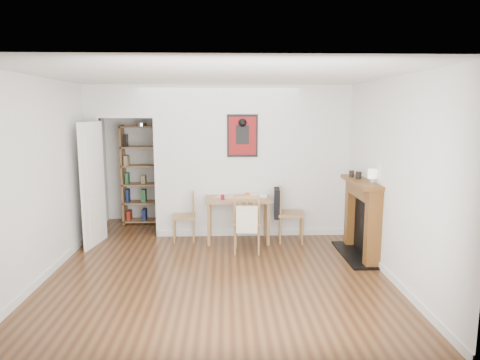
{
  "coord_description": "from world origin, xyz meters",
  "views": [
    {
      "loc": [
        0.11,
        -5.91,
        2.18
      ],
      "look_at": [
        0.33,
        0.6,
        1.11
      ],
      "focal_mm": 32.0,
      "sensor_mm": 36.0,
      "label": 1
    }
  ],
  "objects_px": {
    "fireplace": "(362,216)",
    "orange_fruit": "(247,195)",
    "bookshelf": "(143,175)",
    "ceramic_jar_b": "(352,174)",
    "notebook": "(258,196)",
    "ceramic_jar_a": "(358,175)",
    "mantel_lamp": "(372,175)",
    "chair_left": "(184,217)",
    "dining_table": "(238,203)",
    "red_glass": "(223,197)",
    "chair_right": "(290,213)",
    "chair_front": "(247,222)"
  },
  "relations": [
    {
      "from": "dining_table",
      "to": "fireplace",
      "type": "xyz_separation_m",
      "value": [
        1.84,
        -0.82,
        -0.03
      ]
    },
    {
      "from": "dining_table",
      "to": "fireplace",
      "type": "height_order",
      "value": "fireplace"
    },
    {
      "from": "mantel_lamp",
      "to": "notebook",
      "type": "bearing_deg",
      "value": 141.09
    },
    {
      "from": "bookshelf",
      "to": "fireplace",
      "type": "distance_m",
      "value": 4.19
    },
    {
      "from": "chair_front",
      "to": "ceramic_jar_a",
      "type": "relative_size",
      "value": 8.66
    },
    {
      "from": "bookshelf",
      "to": "chair_right",
      "type": "bearing_deg",
      "value": -26.27
    },
    {
      "from": "mantel_lamp",
      "to": "ceramic_jar_b",
      "type": "relative_size",
      "value": 2.09
    },
    {
      "from": "orange_fruit",
      "to": "ceramic_jar_a",
      "type": "relative_size",
      "value": 0.8
    },
    {
      "from": "bookshelf",
      "to": "notebook",
      "type": "distance_m",
      "value": 2.43
    },
    {
      "from": "red_glass",
      "to": "orange_fruit",
      "type": "height_order",
      "value": "orange_fruit"
    },
    {
      "from": "fireplace",
      "to": "ceramic_jar_b",
      "type": "distance_m",
      "value": 0.68
    },
    {
      "from": "chair_right",
      "to": "notebook",
      "type": "xyz_separation_m",
      "value": [
        -0.53,
        0.17,
        0.26
      ]
    },
    {
      "from": "ceramic_jar_a",
      "to": "ceramic_jar_b",
      "type": "xyz_separation_m",
      "value": [
        -0.05,
        0.19,
        -0.0
      ]
    },
    {
      "from": "notebook",
      "to": "ceramic_jar_a",
      "type": "height_order",
      "value": "ceramic_jar_a"
    },
    {
      "from": "red_glass",
      "to": "orange_fruit",
      "type": "bearing_deg",
      "value": 23.11
    },
    {
      "from": "bookshelf",
      "to": "dining_table",
      "type": "bearing_deg",
      "value": -34.56
    },
    {
      "from": "mantel_lamp",
      "to": "chair_front",
      "type": "bearing_deg",
      "value": 162.69
    },
    {
      "from": "fireplace",
      "to": "ceramic_jar_a",
      "type": "relative_size",
      "value": 11.62
    },
    {
      "from": "fireplace",
      "to": "chair_front",
      "type": "bearing_deg",
      "value": 172.34
    },
    {
      "from": "ceramic_jar_a",
      "to": "ceramic_jar_b",
      "type": "bearing_deg",
      "value": 105.03
    },
    {
      "from": "chair_left",
      "to": "bookshelf",
      "type": "height_order",
      "value": "bookshelf"
    },
    {
      "from": "chair_front",
      "to": "chair_left",
      "type": "bearing_deg",
      "value": 150.29
    },
    {
      "from": "orange_fruit",
      "to": "ceramic_jar_b",
      "type": "relative_size",
      "value": 0.87
    },
    {
      "from": "chair_front",
      "to": "bookshelf",
      "type": "distance_m",
      "value": 2.69
    },
    {
      "from": "fireplace",
      "to": "chair_right",
      "type": "bearing_deg",
      "value": 142.81
    },
    {
      "from": "chair_right",
      "to": "fireplace",
      "type": "relative_size",
      "value": 0.74
    },
    {
      "from": "chair_left",
      "to": "notebook",
      "type": "bearing_deg",
      "value": 4.51
    },
    {
      "from": "chair_front",
      "to": "mantel_lamp",
      "type": "relative_size",
      "value": 4.52
    },
    {
      "from": "red_glass",
      "to": "ceramic_jar_a",
      "type": "height_order",
      "value": "ceramic_jar_a"
    },
    {
      "from": "mantel_lamp",
      "to": "ceramic_jar_a",
      "type": "xyz_separation_m",
      "value": [
        -0.06,
        0.44,
        -0.07
      ]
    },
    {
      "from": "fireplace",
      "to": "red_glass",
      "type": "relative_size",
      "value": 15.64
    },
    {
      "from": "orange_fruit",
      "to": "ceramic_jar_b",
      "type": "height_order",
      "value": "ceramic_jar_b"
    },
    {
      "from": "fireplace",
      "to": "orange_fruit",
      "type": "bearing_deg",
      "value": 153.01
    },
    {
      "from": "chair_right",
      "to": "chair_front",
      "type": "xyz_separation_m",
      "value": [
        -0.74,
        -0.51,
        -0.01
      ]
    },
    {
      "from": "fireplace",
      "to": "ceramic_jar_b",
      "type": "relative_size",
      "value": 12.65
    },
    {
      "from": "mantel_lamp",
      "to": "ceramic_jar_b",
      "type": "xyz_separation_m",
      "value": [
        -0.11,
        0.62,
        -0.08
      ]
    },
    {
      "from": "chair_left",
      "to": "ceramic_jar_a",
      "type": "xyz_separation_m",
      "value": [
        2.7,
        -0.69,
        0.8
      ]
    },
    {
      "from": "chair_left",
      "to": "orange_fruit",
      "type": "distance_m",
      "value": 1.13
    },
    {
      "from": "chair_left",
      "to": "orange_fruit",
      "type": "height_order",
      "value": "chair_left"
    },
    {
      "from": "bookshelf",
      "to": "fireplace",
      "type": "relative_size",
      "value": 1.52
    },
    {
      "from": "dining_table",
      "to": "orange_fruit",
      "type": "distance_m",
      "value": 0.21
    },
    {
      "from": "chair_front",
      "to": "ceramic_jar_b",
      "type": "height_order",
      "value": "ceramic_jar_b"
    },
    {
      "from": "notebook",
      "to": "ceramic_jar_b",
      "type": "relative_size",
      "value": 3.17
    },
    {
      "from": "dining_table",
      "to": "notebook",
      "type": "bearing_deg",
      "value": 16.49
    },
    {
      "from": "chair_left",
      "to": "mantel_lamp",
      "type": "distance_m",
      "value": 3.11
    },
    {
      "from": "fireplace",
      "to": "chair_left",
      "type": "bearing_deg",
      "value": 163.41
    },
    {
      "from": "ceramic_jar_a",
      "to": "ceramic_jar_b",
      "type": "height_order",
      "value": "ceramic_jar_a"
    },
    {
      "from": "dining_table",
      "to": "chair_front",
      "type": "bearing_deg",
      "value": -78.2
    },
    {
      "from": "notebook",
      "to": "ceramic_jar_b",
      "type": "height_order",
      "value": "ceramic_jar_b"
    },
    {
      "from": "mantel_lamp",
      "to": "chair_right",
      "type": "bearing_deg",
      "value": 133.32
    }
  ]
}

